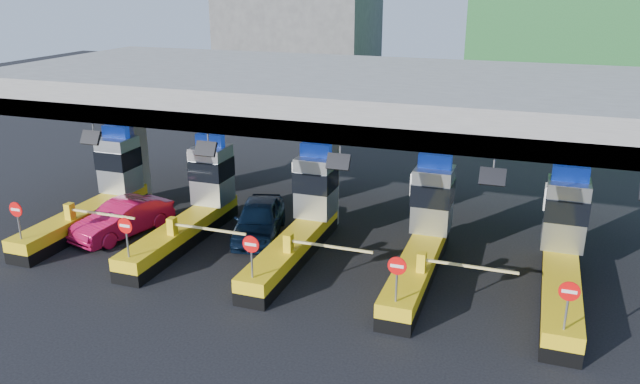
% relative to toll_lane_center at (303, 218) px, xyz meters
% --- Properties ---
extents(ground, '(120.00, 120.00, 0.00)m').
position_rel_toll_lane_center_xyz_m(ground, '(-0.00, -0.28, -1.40)').
color(ground, black).
rests_on(ground, ground).
extents(toll_canopy, '(28.00, 12.09, 7.00)m').
position_rel_toll_lane_center_xyz_m(toll_canopy, '(-0.00, 2.59, 4.74)').
color(toll_canopy, slate).
rests_on(toll_canopy, ground).
extents(toll_lane_far_left, '(4.43, 8.00, 4.16)m').
position_rel_toll_lane_center_xyz_m(toll_lane_far_left, '(-10.00, 0.00, 0.00)').
color(toll_lane_far_left, black).
rests_on(toll_lane_far_left, ground).
extents(toll_lane_left, '(4.43, 8.00, 4.16)m').
position_rel_toll_lane_center_xyz_m(toll_lane_left, '(-5.00, 0.00, 0.00)').
color(toll_lane_left, black).
rests_on(toll_lane_left, ground).
extents(toll_lane_center, '(4.43, 8.00, 4.16)m').
position_rel_toll_lane_center_xyz_m(toll_lane_center, '(0.00, 0.00, 0.00)').
color(toll_lane_center, black).
rests_on(toll_lane_center, ground).
extents(toll_lane_right, '(4.43, 8.00, 4.16)m').
position_rel_toll_lane_center_xyz_m(toll_lane_right, '(5.00, 0.00, 0.00)').
color(toll_lane_right, black).
rests_on(toll_lane_right, ground).
extents(toll_lane_far_right, '(4.43, 8.00, 4.16)m').
position_rel_toll_lane_center_xyz_m(toll_lane_far_right, '(10.00, 0.00, 0.00)').
color(toll_lane_far_right, black).
rests_on(toll_lane_far_right, ground).
extents(van, '(3.18, 5.15, 1.64)m').
position_rel_toll_lane_center_xyz_m(van, '(-2.30, 0.63, -0.58)').
color(van, black).
rests_on(van, ground).
extents(red_car, '(2.73, 4.89, 1.53)m').
position_rel_toll_lane_center_xyz_m(red_car, '(-8.00, -1.19, -0.63)').
color(red_car, '#AA0D3A').
rests_on(red_car, ground).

